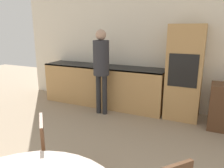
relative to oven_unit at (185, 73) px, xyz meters
name	(u,v)px	position (x,y,z in m)	size (l,w,h in m)	color
wall_back	(155,49)	(-0.68, 0.34, 0.40)	(6.65, 0.05, 2.60)	silver
kitchen_counter	(103,85)	(-1.76, -0.01, -0.44)	(2.79, 0.60, 0.91)	tan
oven_unit	(185,73)	(0.00, 0.00, 0.00)	(0.64, 0.59, 1.81)	tan
chair_far_left	(34,158)	(-1.04, -2.91, -0.39)	(0.57, 0.57, 0.90)	#51331E
person_standing	(101,63)	(-1.53, -0.51, 0.16)	(0.32, 0.32, 1.71)	#262628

